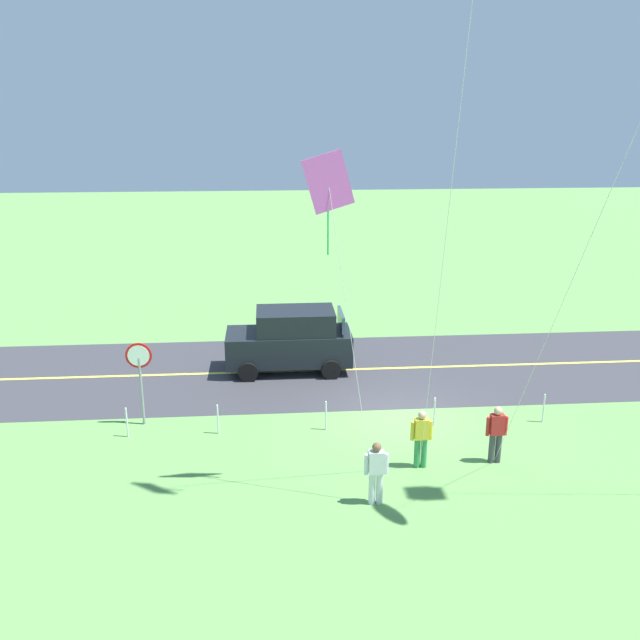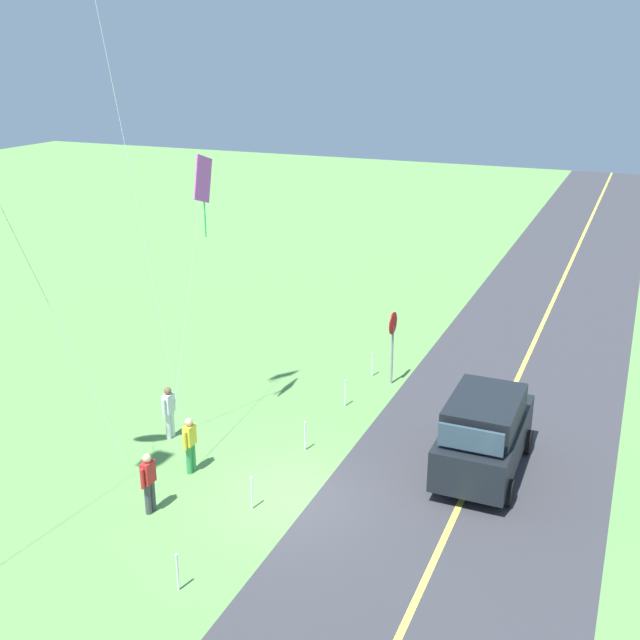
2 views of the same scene
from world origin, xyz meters
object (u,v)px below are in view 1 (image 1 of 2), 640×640
(stop_sign, at_px, (140,368))
(person_child_watcher, at_px, (376,471))
(person_adult_near, at_px, (496,433))
(person_adult_companion, at_px, (421,437))
(car_suv_foreground, at_px, (291,339))
(kite_yellow_high, at_px, (329,188))

(stop_sign, xyz_separation_m, person_child_watcher, (-6.21, 4.75, -0.94))
(stop_sign, xyz_separation_m, person_adult_near, (-9.66, 3.04, -0.94))
(stop_sign, xyz_separation_m, person_adult_companion, (-7.64, 3.13, -0.94))
(person_adult_companion, bearing_deg, person_child_watcher, 126.63)
(stop_sign, height_order, person_adult_near, stop_sign)
(car_suv_foreground, xyz_separation_m, person_adult_near, (-5.13, 7.09, -0.29))
(car_suv_foreground, height_order, person_child_watcher, car_suv_foreground)
(car_suv_foreground, bearing_deg, person_adult_companion, 113.40)
(stop_sign, bearing_deg, person_adult_companion, 157.69)
(car_suv_foreground, distance_m, kite_yellow_high, 10.07)
(person_child_watcher, relative_size, kite_yellow_high, 0.20)
(person_adult_near, relative_size, person_adult_companion, 1.00)
(person_adult_near, bearing_deg, car_suv_foreground, -122.94)
(person_child_watcher, bearing_deg, stop_sign, -95.42)
(stop_sign, xyz_separation_m, kite_yellow_high, (-5.14, 3.88, 5.53))
(person_adult_near, bearing_deg, stop_sign, -86.28)
(person_adult_near, height_order, person_adult_companion, same)
(stop_sign, bearing_deg, kite_yellow_high, 142.96)
(person_adult_companion, distance_m, kite_yellow_high, 6.97)
(person_adult_near, xyz_separation_m, kite_yellow_high, (4.52, 0.85, 6.47))
(person_adult_near, distance_m, kite_yellow_high, 7.93)
(person_child_watcher, xyz_separation_m, kite_yellow_high, (1.06, -0.87, 6.47))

